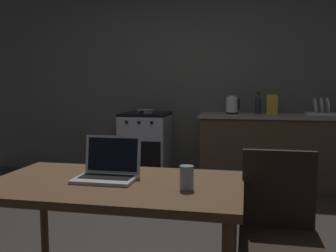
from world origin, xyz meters
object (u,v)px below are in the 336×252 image
at_px(dining_table, 115,195).
at_px(frying_pan, 145,111).
at_px(chair, 279,227).
at_px(electric_kettle, 232,105).
at_px(drinking_glass, 187,178).
at_px(stove_oven, 146,146).
at_px(laptop, 108,171).
at_px(cereal_box, 272,104).
at_px(bottle_b, 258,104).
at_px(dish_rack, 321,111).

relative_size(dining_table, frying_pan, 3.30).
bearing_deg(dining_table, chair, 5.91).
relative_size(electric_kettle, drinking_glass, 1.92).
distance_m(stove_oven, dining_table, 3.00).
distance_m(chair, frying_pan, 3.20).
bearing_deg(laptop, stove_oven, 108.88).
height_order(dining_table, frying_pan, frying_pan).
height_order(laptop, frying_pan, laptop).
relative_size(chair, cereal_box, 3.71).
bearing_deg(drinking_glass, stove_oven, 108.63).
xyz_separation_m(laptop, bottle_b, (0.87, 2.97, 0.24)).
bearing_deg(frying_pan, cereal_box, 1.77).
bearing_deg(stove_oven, laptop, -78.97).
height_order(stove_oven, laptop, laptop).
relative_size(dining_table, laptop, 4.18).
xyz_separation_m(electric_kettle, frying_pan, (-1.12, -0.03, -0.08)).
bearing_deg(chair, cereal_box, 100.56).
distance_m(cereal_box, dish_rack, 0.57).
bearing_deg(frying_pan, drinking_glass, -71.23).
bearing_deg(chair, electric_kettle, 110.30).
height_order(chair, cereal_box, cereal_box).
relative_size(cereal_box, bottle_b, 0.90).
xyz_separation_m(dining_table, electric_kettle, (0.50, 2.93, 0.34)).
relative_size(chair, frying_pan, 2.21).
bearing_deg(drinking_glass, dish_rack, 68.95).
relative_size(laptop, dish_rack, 0.94).
xyz_separation_m(stove_oven, drinking_glass, (1.01, -3.00, 0.35)).
relative_size(electric_kettle, dish_rack, 0.67).
bearing_deg(laptop, dining_table, -32.35).
height_order(chair, dish_rack, dish_rack).
bearing_deg(laptop, electric_kettle, 86.98).
bearing_deg(stove_oven, frying_pan, -88.43).
bearing_deg(cereal_box, laptop, -109.70).
bearing_deg(laptop, frying_pan, 108.97).
distance_m(chair, drinking_glass, 0.55).
relative_size(laptop, bottle_b, 1.19).
distance_m(stove_oven, dish_rack, 2.23).
distance_m(dining_table, bottle_b, 3.14).
height_order(electric_kettle, frying_pan, electric_kettle).
xyz_separation_m(frying_pan, dish_rack, (2.17, 0.03, 0.02)).
distance_m(electric_kettle, frying_pan, 1.12).
distance_m(electric_kettle, dish_rack, 1.06).
bearing_deg(chair, drinking_glass, -147.18).
relative_size(stove_oven, cereal_box, 3.68).
distance_m(dining_table, drinking_glass, 0.42).
bearing_deg(laptop, cereal_box, 78.15).
bearing_deg(electric_kettle, chair, -82.99).
distance_m(stove_oven, laptop, 2.96).
relative_size(dining_table, dish_rack, 3.94).
bearing_deg(dining_table, frying_pan, 101.98).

